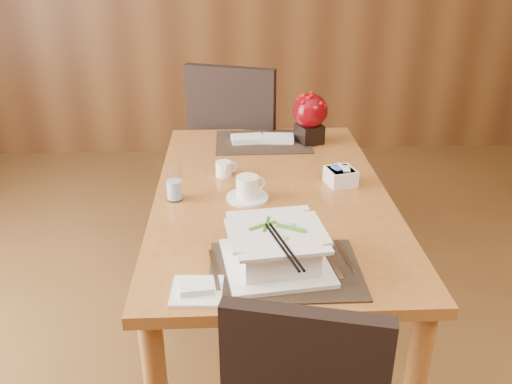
{
  "coord_description": "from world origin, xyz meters",
  "views": [
    {
      "loc": [
        -0.15,
        -1.3,
        1.66
      ],
      "look_at": [
        -0.07,
        0.35,
        0.87
      ],
      "focal_mm": 38.0,
      "sensor_mm": 36.0,
      "label": 1
    }
  ],
  "objects_px": {
    "sugar_caddy": "(341,177)",
    "berry_decor": "(310,115)",
    "coffee_cup": "(247,189)",
    "creamer_jug": "(224,169)",
    "water_glass": "(174,182)",
    "dining_table": "(271,214)",
    "soup_setting": "(276,248)",
    "far_chair": "(239,145)",
    "bread_plate": "(197,291)"
  },
  "relations": [
    {
      "from": "water_glass",
      "to": "creamer_jug",
      "type": "height_order",
      "value": "water_glass"
    },
    {
      "from": "bread_plate",
      "to": "far_chair",
      "type": "bearing_deg",
      "value": 84.67
    },
    {
      "from": "soup_setting",
      "to": "bread_plate",
      "type": "height_order",
      "value": "soup_setting"
    },
    {
      "from": "soup_setting",
      "to": "berry_decor",
      "type": "height_order",
      "value": "berry_decor"
    },
    {
      "from": "coffee_cup",
      "to": "far_chair",
      "type": "relative_size",
      "value": 0.15
    },
    {
      "from": "creamer_jug",
      "to": "berry_decor",
      "type": "distance_m",
      "value": 0.56
    },
    {
      "from": "berry_decor",
      "to": "water_glass",
      "type": "bearing_deg",
      "value": -135.24
    },
    {
      "from": "coffee_cup",
      "to": "creamer_jug",
      "type": "distance_m",
      "value": 0.24
    },
    {
      "from": "berry_decor",
      "to": "bread_plate",
      "type": "relative_size",
      "value": 1.67
    },
    {
      "from": "soup_setting",
      "to": "sugar_caddy",
      "type": "xyz_separation_m",
      "value": [
        0.31,
        0.58,
        -0.03
      ]
    },
    {
      "from": "dining_table",
      "to": "soup_setting",
      "type": "relative_size",
      "value": 4.34
    },
    {
      "from": "water_glass",
      "to": "far_chair",
      "type": "xyz_separation_m",
      "value": [
        0.26,
        0.97,
        -0.22
      ]
    },
    {
      "from": "berry_decor",
      "to": "sugar_caddy",
      "type": "bearing_deg",
      "value": -82.76
    },
    {
      "from": "creamer_jug",
      "to": "soup_setting",
      "type": "bearing_deg",
      "value": -92.71
    },
    {
      "from": "sugar_caddy",
      "to": "bread_plate",
      "type": "xyz_separation_m",
      "value": [
        -0.54,
        -0.7,
        -0.03
      ]
    },
    {
      "from": "creamer_jug",
      "to": "sugar_caddy",
      "type": "height_order",
      "value": "sugar_caddy"
    },
    {
      "from": "berry_decor",
      "to": "dining_table",
      "type": "bearing_deg",
      "value": -112.38
    },
    {
      "from": "coffee_cup",
      "to": "water_glass",
      "type": "relative_size",
      "value": 1.12
    },
    {
      "from": "bread_plate",
      "to": "sugar_caddy",
      "type": "bearing_deg",
      "value": 52.52
    },
    {
      "from": "dining_table",
      "to": "coffee_cup",
      "type": "distance_m",
      "value": 0.18
    },
    {
      "from": "dining_table",
      "to": "far_chair",
      "type": "relative_size",
      "value": 1.41
    },
    {
      "from": "water_glass",
      "to": "sugar_caddy",
      "type": "height_order",
      "value": "water_glass"
    },
    {
      "from": "soup_setting",
      "to": "bread_plate",
      "type": "bearing_deg",
      "value": -159.5
    },
    {
      "from": "berry_decor",
      "to": "creamer_jug",
      "type": "bearing_deg",
      "value": -137.65
    },
    {
      "from": "coffee_cup",
      "to": "berry_decor",
      "type": "bearing_deg",
      "value": 61.89
    },
    {
      "from": "coffee_cup",
      "to": "creamer_jug",
      "type": "height_order",
      "value": "coffee_cup"
    },
    {
      "from": "water_glass",
      "to": "bread_plate",
      "type": "relative_size",
      "value": 0.99
    },
    {
      "from": "water_glass",
      "to": "dining_table",
      "type": "bearing_deg",
      "value": 7.71
    },
    {
      "from": "soup_setting",
      "to": "coffee_cup",
      "type": "height_order",
      "value": "soup_setting"
    },
    {
      "from": "coffee_cup",
      "to": "far_chair",
      "type": "height_order",
      "value": "far_chair"
    },
    {
      "from": "bread_plate",
      "to": "far_chair",
      "type": "distance_m",
      "value": 1.58
    },
    {
      "from": "dining_table",
      "to": "water_glass",
      "type": "bearing_deg",
      "value": -172.29
    },
    {
      "from": "sugar_caddy",
      "to": "creamer_jug",
      "type": "bearing_deg",
      "value": 167.28
    },
    {
      "from": "berry_decor",
      "to": "far_chair",
      "type": "xyz_separation_m",
      "value": [
        -0.33,
        0.38,
        -0.29
      ]
    },
    {
      "from": "water_glass",
      "to": "sugar_caddy",
      "type": "relative_size",
      "value": 1.32
    },
    {
      "from": "water_glass",
      "to": "coffee_cup",
      "type": "bearing_deg",
      "value": -1.39
    },
    {
      "from": "far_chair",
      "to": "coffee_cup",
      "type": "bearing_deg",
      "value": 110.15
    },
    {
      "from": "dining_table",
      "to": "bread_plate",
      "type": "distance_m",
      "value": 0.7
    },
    {
      "from": "creamer_jug",
      "to": "bread_plate",
      "type": "bearing_deg",
      "value": -110.98
    },
    {
      "from": "creamer_jug",
      "to": "far_chair",
      "type": "bearing_deg",
      "value": 68.34
    },
    {
      "from": "sugar_caddy",
      "to": "berry_decor",
      "type": "bearing_deg",
      "value": 97.24
    },
    {
      "from": "coffee_cup",
      "to": "water_glass",
      "type": "distance_m",
      "value": 0.28
    },
    {
      "from": "creamer_jug",
      "to": "berry_decor",
      "type": "xyz_separation_m",
      "value": [
        0.41,
        0.37,
        0.11
      ]
    },
    {
      "from": "water_glass",
      "to": "bread_plate",
      "type": "xyz_separation_m",
      "value": [
        0.11,
        -0.59,
        -0.07
      ]
    },
    {
      "from": "far_chair",
      "to": "sugar_caddy",
      "type": "bearing_deg",
      "value": 133.78
    },
    {
      "from": "sugar_caddy",
      "to": "berry_decor",
      "type": "height_order",
      "value": "berry_decor"
    },
    {
      "from": "creamer_jug",
      "to": "berry_decor",
      "type": "relative_size",
      "value": 0.35
    },
    {
      "from": "sugar_caddy",
      "to": "far_chair",
      "type": "height_order",
      "value": "far_chair"
    },
    {
      "from": "sugar_caddy",
      "to": "dining_table",
      "type": "bearing_deg",
      "value": -168.24
    },
    {
      "from": "dining_table",
      "to": "bread_plate",
      "type": "xyz_separation_m",
      "value": [
        -0.26,
        -0.64,
        0.1
      ]
    }
  ]
}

